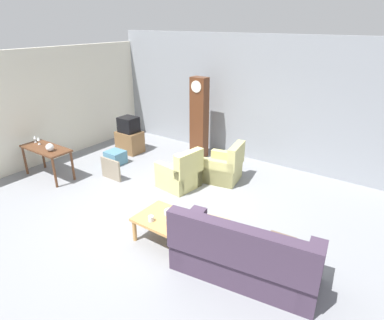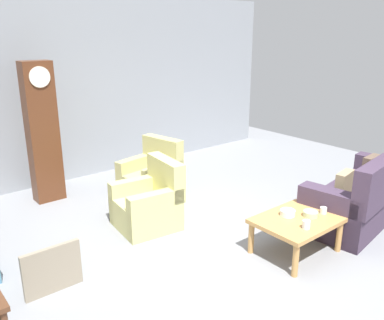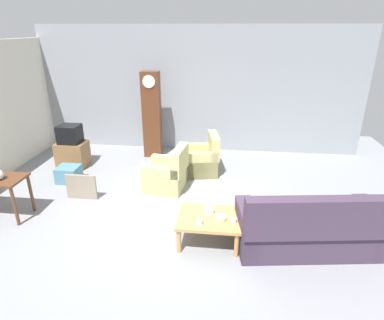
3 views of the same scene
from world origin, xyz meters
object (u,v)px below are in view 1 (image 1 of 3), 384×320
Objects in this scene: armchair_olive_near at (180,175)px; coffee_table_wood at (166,221)px; console_table_dark at (46,152)px; tv_crt at (129,125)px; bowl_shallow_green at (171,221)px; tv_stand_cabinet at (130,142)px; cup_blue_rimmed at (151,219)px; armchair_olive_far at (224,168)px; bowl_white_stacked at (169,212)px; glass_dome_cloche at (50,147)px; wine_glass_tall at (35,138)px; grandfather_clock at (199,118)px; wine_glass_mid at (38,140)px; couch_floral at (244,257)px; cup_white_porcelain at (179,226)px; storage_box_blue at (116,157)px; framed_picture_leaning at (111,169)px.

armchair_olive_near is 0.96× the size of coffee_table_wood.
coffee_table_wood is 3.88m from console_table_dark.
bowl_shallow_green is at bearing -36.13° from tv_crt.
armchair_olive_near reaches higher than tv_stand_cabinet.
armchair_olive_far is at bearing 94.57° from cup_blue_rimmed.
bowl_shallow_green is (0.18, -0.06, 0.10)m from coffee_table_wood.
cup_blue_rimmed is 0.36m from bowl_white_stacked.
glass_dome_cloche is 0.99× the size of wine_glass_tall.
wine_glass_tall reaches higher than bowl_white_stacked.
bowl_shallow_green is at bearing -62.21° from grandfather_clock.
console_table_dark is 7.20× the size of wine_glass_tall.
console_table_dark is at bearing -6.44° from wine_glass_mid.
tv_crt reaches higher than glass_dome_cloche.
cup_blue_rimmed is 0.55× the size of bowl_shallow_green.
tv_crt is 4.37m from cup_blue_rimmed.
bowl_white_stacked is at bearing -3.10° from wine_glass_tall.
couch_floral is 3.19m from armchair_olive_far.
cup_white_porcelain is at bearing -16.45° from coffee_table_wood.
glass_dome_cloche is at bearing -9.02° from wine_glass_mid.
wine_glass_tall reaches higher than storage_box_blue.
tv_stand_cabinet is at bearing 152.02° from couch_floral.
coffee_table_wood is 2.00× the size of tv_crt.
glass_dome_cloche is at bearing 175.38° from bowl_shallow_green.
armchair_olive_far is 4.61m from wine_glass_tall.
armchair_olive_far is at bearing 30.37° from wine_glass_mid.
framed_picture_leaning is (-0.87, -2.42, -0.83)m from grandfather_clock.
bowl_shallow_green is at bearing -44.09° from bowl_white_stacked.
glass_dome_cloche is 3.57m from bowl_white_stacked.
grandfather_clock is 4.49× the size of tv_crt.
storage_box_blue is 1.72m from glass_dome_cloche.
bowl_shallow_green is (2.74, -1.13, 0.22)m from framed_picture_leaning.
couch_floral is 2.40× the size of armchair_olive_far.
wine_glass_mid is (-1.60, -0.74, 0.63)m from framed_picture_leaning.
wine_glass_tall is at bearing -112.11° from tv_crt.
glass_dome_cloche is at bearing -104.54° from storage_box_blue.
cup_white_porcelain is 0.85× the size of cup_blue_rimmed.
storage_box_blue is at bearing 65.01° from console_table_dark.
console_table_dark is (-5.35, 0.34, 0.29)m from couch_floral.
wine_glass_mid reaches higher than console_table_dark.
console_table_dark is at bearing 172.07° from cup_blue_rimmed.
armchair_olive_near is (-2.47, 1.73, -0.05)m from couch_floral.
coffee_table_wood is 9.92× the size of cup_blue_rimmed.
console_table_dark reaches higher than coffee_table_wood.
tv_crt is at bearing 109.25° from storage_box_blue.
tv_stand_cabinet is 4.50m from bowl_shallow_green.
tv_crt is (-3.11, 0.02, 0.51)m from armchair_olive_far.
cup_blue_rimmed reaches higher than storage_box_blue.
wine_glass_tall is (-0.91, -2.23, 0.06)m from tv_crt.
storage_box_blue is 2.56× the size of glass_dome_cloche.
armchair_olive_near is at bearing -19.94° from tv_stand_cabinet.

